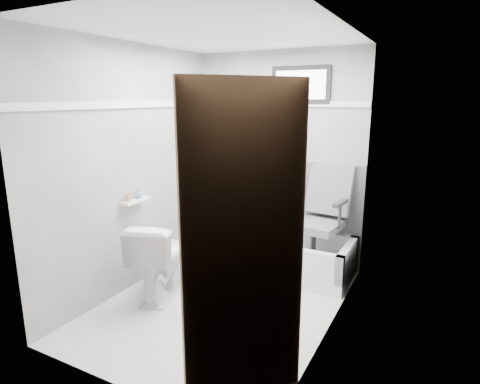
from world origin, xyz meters
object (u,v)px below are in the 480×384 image
Objects in this scene: soap_bottle_b at (138,194)px; office_chair at (314,217)px; bathtub at (282,253)px; door at (262,278)px; toilet at (160,258)px; soap_bottle_a at (129,196)px.

office_chair is at bearing 33.49° from soap_bottle_b.
office_chair reaches higher than bathtub.
office_chair reaches higher than soap_bottle_b.
bathtub is 0.75× the size of door.
door is at bearing -33.18° from soap_bottle_b.
soap_bottle_a reaches higher than toilet.
bathtub is 0.56m from office_chair.
soap_bottle_b is at bearing -140.20° from office_chair.
bathtub is 1.96× the size of toilet.
office_chair is at bearing 100.60° from door.
soap_bottle_a is 1.10× the size of soap_bottle_b.
door is 18.94× the size of soap_bottle_a.
office_chair is at bearing 6.37° from bathtub.
door reaches higher than soap_bottle_a.
bathtub is 15.64× the size of soap_bottle_b.
soap_bottle_a reaches higher than soap_bottle_b.
door is 2.29m from soap_bottle_b.
soap_bottle_a is at bearing -11.90° from toilet.
soap_bottle_b is at bearing -140.65° from bathtub.
door is (0.76, -2.21, 0.79)m from bathtub.
bathtub is 1.68m from soap_bottle_b.
office_chair is 0.54× the size of door.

